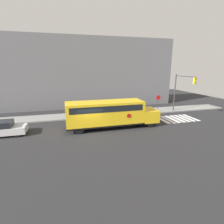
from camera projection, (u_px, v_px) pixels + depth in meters
ground_plane at (90, 133)px, 17.81m from camera, size 60.00×60.00×0.00m
sidewalk_strip at (83, 115)px, 23.87m from camera, size 44.00×3.00×0.15m
building_backdrop at (78, 73)px, 28.58m from camera, size 32.00×4.00×11.12m
crosswalk_stripes at (177, 119)px, 22.60m from camera, size 4.70×3.20×0.01m
school_bus at (109, 113)px, 18.88m from camera, size 10.07×2.57×2.93m
parked_car at (1, 129)px, 16.79m from camera, size 4.36×1.75×1.46m
stop_sign at (158, 101)px, 25.24m from camera, size 0.66×0.10×2.56m
traffic_light at (181, 88)px, 24.18m from camera, size 0.28×4.10×5.54m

